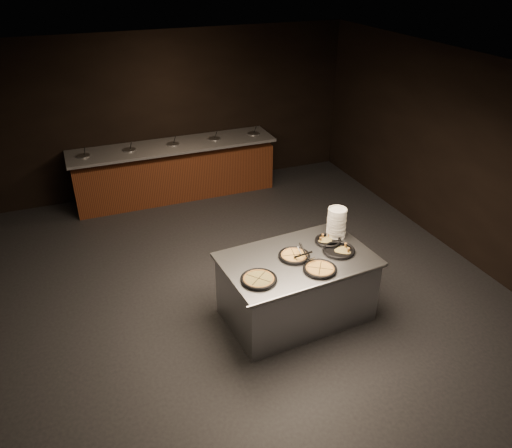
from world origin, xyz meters
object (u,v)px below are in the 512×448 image
object	(u,v)px
serving_counter	(296,288)
pan_veggie_whole	(259,279)
plate_stack	(337,223)
pan_cheese_whole	(294,256)

from	to	relation	value
serving_counter	pan_veggie_whole	distance (m)	0.80
plate_stack	pan_cheese_whole	size ratio (longest dim) A/B	1.00
serving_counter	plate_stack	distance (m)	0.98
serving_counter	pan_veggie_whole	xyz separation A→B (m)	(-0.61, -0.25, 0.47)
pan_veggie_whole	pan_cheese_whole	bearing A→B (deg)	26.73
serving_counter	pan_cheese_whole	size ratio (longest dim) A/B	4.90
pan_cheese_whole	plate_stack	bearing A→B (deg)	19.74
pan_cheese_whole	serving_counter	bearing A→B (deg)	-54.26
serving_counter	pan_veggie_whole	bearing A→B (deg)	-161.83
pan_veggie_whole	pan_cheese_whole	size ratio (longest dim) A/B	1.08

